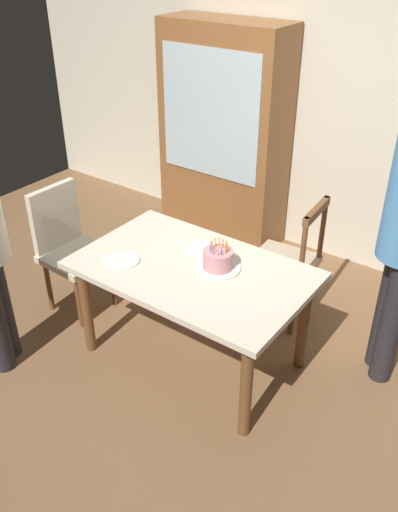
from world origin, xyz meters
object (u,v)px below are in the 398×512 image
dining_table (193,280)px  birthday_cake (218,261)px  china_cabinet (224,137)px  plate_near_celebrant (122,261)px  chair_spindle_back (287,263)px  chair_upholstered (68,243)px  plate_far_side (202,249)px

dining_table → birthday_cake: birthday_cake is taller
china_cabinet → plate_near_celebrant: bearing=-76.7°
chair_spindle_back → china_cabinet: (-1.08, 0.79, 0.49)m
plate_near_celebrant → chair_upholstered: chair_upholstered is taller
plate_near_celebrant → dining_table: bearing=26.9°
chair_spindle_back → plate_far_side: bearing=-120.8°
plate_near_celebrant → china_cabinet: 1.82m
birthday_cake → plate_near_celebrant: (-0.53, -0.28, -0.05)m
chair_upholstered → china_cabinet: (0.30, 1.59, 0.42)m
plate_near_celebrant → china_cabinet: size_ratio=0.12×
birthday_cake → china_cabinet: bearing=122.6°
plate_far_side → chair_upholstered: bearing=-167.3°
dining_table → plate_near_celebrant: plate_near_celebrant is taller
dining_table → chair_upholstered: bearing=-178.3°
birthday_cake → plate_near_celebrant: birthday_cake is taller
plate_near_celebrant → plate_far_side: same height
birthday_cake → china_cabinet: (-0.95, 1.48, 0.17)m
plate_far_side → chair_spindle_back: bearing=59.2°
birthday_cake → plate_far_side: bearing=149.6°
china_cabinet → birthday_cake: bearing=-57.4°
plate_near_celebrant → china_cabinet: (-0.41, 1.76, 0.22)m
plate_far_side → chair_spindle_back: (0.34, 0.57, -0.27)m
chair_spindle_back → chair_upholstered: bearing=-149.8°
dining_table → china_cabinet: (-0.81, 1.56, 0.32)m
chair_spindle_back → china_cabinet: bearing=143.9°
plate_near_celebrant → plate_far_side: bearing=51.2°
dining_table → birthday_cake: 0.22m
chair_spindle_back → china_cabinet: 1.42m
plate_far_side → china_cabinet: (-0.74, 1.36, 0.22)m
chair_upholstered → plate_far_side: bearing=12.7°
dining_table → plate_far_side: (-0.07, 0.20, 0.10)m
plate_far_side → chair_upholstered: size_ratio=0.23×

